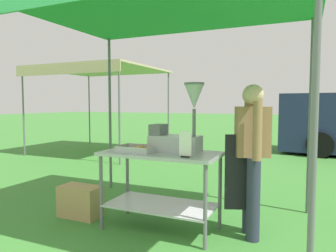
% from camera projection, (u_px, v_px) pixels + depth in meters
% --- Properties ---
extents(ground_plane, '(70.00, 70.00, 0.00)m').
position_uv_depth(ground_plane, '(233.00, 158.00, 8.13)').
color(ground_plane, '#3D7F33').
extents(stall_canopy, '(3.22, 2.37, 2.52)m').
position_uv_depth(stall_canopy, '(164.00, 11.00, 3.43)').
color(stall_canopy, slate).
rests_on(stall_canopy, ground).
extents(donut_cart, '(1.31, 0.66, 0.88)m').
position_uv_depth(donut_cart, '(161.00, 172.00, 3.46)').
color(donut_cart, '#B7B7BC').
rests_on(donut_cart, ground).
extents(donut_tray, '(0.42, 0.30, 0.07)m').
position_uv_depth(donut_tray, '(137.00, 150.00, 3.45)').
color(donut_tray, '#B7B7BC').
rests_on(donut_tray, donut_cart).
extents(donut_fryer, '(0.61, 0.28, 0.76)m').
position_uv_depth(donut_fryer, '(179.00, 129.00, 3.45)').
color(donut_fryer, '#B7B7BC').
rests_on(donut_fryer, donut_cart).
extents(menu_sign, '(0.13, 0.05, 0.26)m').
position_uv_depth(menu_sign, '(185.00, 146.00, 3.09)').
color(menu_sign, black).
rests_on(menu_sign, donut_cart).
extents(vendor, '(0.46, 0.53, 1.61)m').
position_uv_depth(vendor, '(251.00, 152.00, 3.25)').
color(vendor, '#2D3347').
rests_on(vendor, ground).
extents(supply_crate, '(0.52, 0.29, 0.39)m').
position_uv_depth(supply_crate, '(80.00, 201.00, 3.88)').
color(supply_crate, tan).
rests_on(supply_crate, ground).
extents(neighbour_tent, '(3.24, 3.00, 2.41)m').
position_uv_depth(neighbour_tent, '(99.00, 71.00, 8.91)').
color(neighbour_tent, slate).
rests_on(neighbour_tent, ground).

